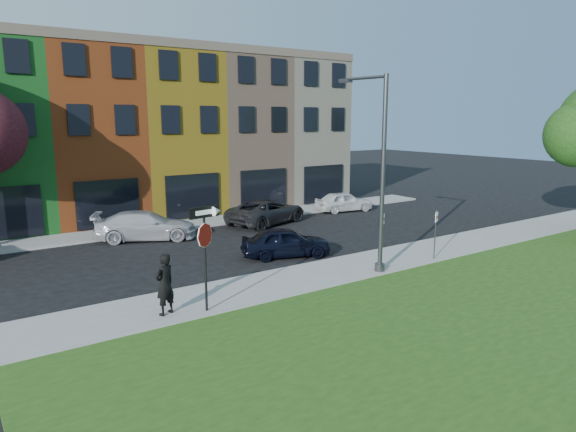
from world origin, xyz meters
TOP-DOWN VIEW (x-y plane):
  - ground at (0.00, 0.00)m, footprint 120.00×120.00m
  - sidewalk_near at (2.00, 3.00)m, footprint 40.00×3.00m
  - sidewalk_far at (-3.00, 15.00)m, footprint 40.00×2.40m
  - rowhouse_block at (-2.50, 21.18)m, footprint 30.00×10.12m
  - stop_sign at (-5.96, 1.93)m, footprint 1.04×0.19m
  - man at (-7.14, 2.38)m, footprint 1.04×0.97m
  - sedan_near at (-0.06, 6.16)m, footprint 4.13×4.96m
  - parked_car_silver at (-4.09, 12.88)m, footprint 5.70×6.52m
  - parked_car_dark at (3.10, 12.77)m, footprint 5.57×6.70m
  - parked_car_white at (9.44, 13.27)m, footprint 2.87×4.42m
  - street_lamp at (1.56, 2.14)m, footprint 0.52×2.58m
  - parking_sign_a at (1.89, 2.17)m, footprint 0.30×0.17m
  - parking_sign_b at (4.80, 1.89)m, footprint 0.30×0.16m

SIDE VIEW (x-z plane):
  - ground at x=0.00m, z-range 0.00..0.00m
  - sidewalk_near at x=2.00m, z-range 0.00..0.12m
  - sidewalk_far at x=-3.00m, z-range 0.00..0.12m
  - parked_car_white at x=9.44m, z-range 0.00..1.33m
  - sedan_near at x=-0.06m, z-range 0.00..1.34m
  - parked_car_dark at x=3.10m, z-range 0.00..1.46m
  - parked_car_silver at x=-4.09m, z-range 0.00..1.46m
  - man at x=-7.14m, z-range 0.12..2.06m
  - parking_sign_b at x=4.80m, z-range 0.39..2.52m
  - parking_sign_a at x=1.89m, z-range 0.40..2.75m
  - stop_sign at x=-5.96m, z-range 0.82..4.16m
  - street_lamp at x=1.56m, z-range 0.15..7.76m
  - rowhouse_block at x=-2.50m, z-range -0.01..9.99m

